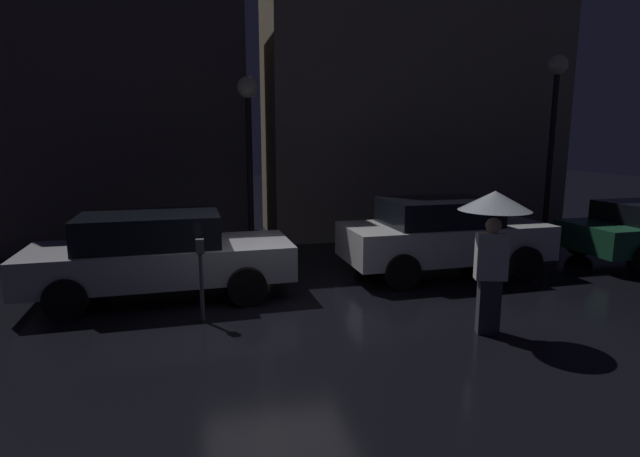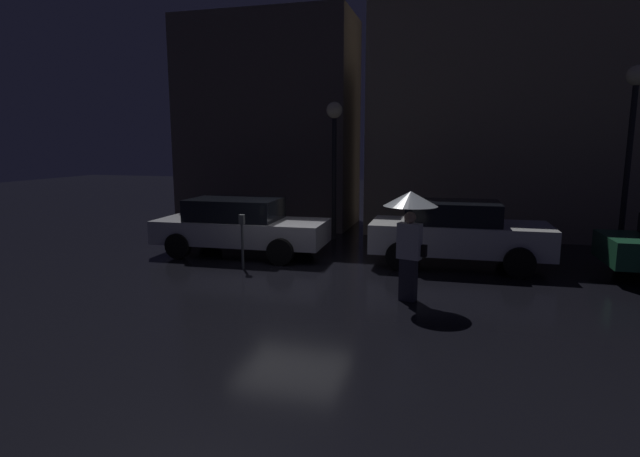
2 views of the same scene
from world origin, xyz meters
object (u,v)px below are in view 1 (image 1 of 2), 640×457
(parking_meter, at_px, (201,271))
(street_lamp_far, at_px, (555,105))
(pedestrian_with_umbrella, at_px, (494,224))
(street_lamp_near, at_px, (249,124))
(parked_car_silver, at_px, (159,253))
(parked_car_white, at_px, (443,235))

(parking_meter, height_order, street_lamp_far, street_lamp_far)
(pedestrian_with_umbrella, xyz_separation_m, street_lamp_near, (-2.78, 5.66, 1.49))
(street_lamp_near, bearing_deg, parking_meter, -105.57)
(street_lamp_near, height_order, street_lamp_far, street_lamp_far)
(street_lamp_far, bearing_deg, pedestrian_with_umbrella, -133.20)
(street_lamp_near, relative_size, street_lamp_far, 0.85)
(pedestrian_with_umbrella, relative_size, street_lamp_near, 0.50)
(pedestrian_with_umbrella, bearing_deg, parked_car_silver, -13.77)
(parked_car_silver, xyz_separation_m, parking_meter, (0.70, -1.44, 0.02))
(parked_car_white, distance_m, street_lamp_far, 5.47)
(parked_car_white, xyz_separation_m, pedestrian_with_umbrella, (-0.87, -3.12, 0.78))
(pedestrian_with_umbrella, xyz_separation_m, parking_meter, (-3.96, 1.43, -0.80))
(pedestrian_with_umbrella, distance_m, street_lamp_far, 7.60)
(parked_car_silver, bearing_deg, street_lamp_far, 12.71)
(pedestrian_with_umbrella, bearing_deg, parked_car_white, -87.70)
(street_lamp_far, bearing_deg, parked_car_white, -151.82)
(parked_car_white, bearing_deg, parked_car_silver, -178.66)
(parking_meter, xyz_separation_m, street_lamp_near, (1.18, 4.23, 2.29))
(parked_car_silver, xyz_separation_m, street_lamp_near, (1.88, 2.79, 2.31))
(parked_car_white, bearing_deg, street_lamp_far, 26.94)
(street_lamp_near, bearing_deg, parked_car_white, -34.83)
(parked_car_silver, distance_m, parking_meter, 1.60)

